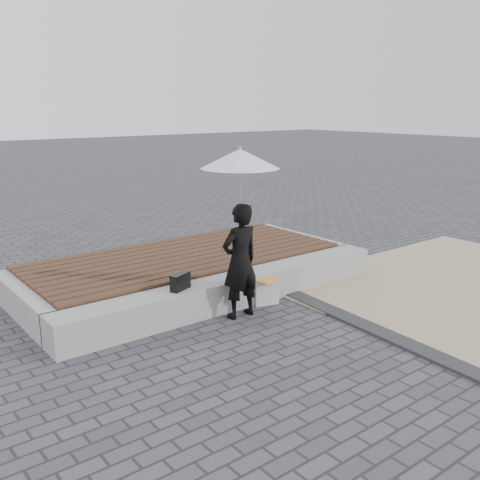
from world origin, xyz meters
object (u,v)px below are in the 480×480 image
object	(u,v)px
seating_ledge	(233,290)
canvas_tote	(266,292)
parasol	(240,159)
handbag	(180,282)
woman	(240,261)

from	to	relation	value
seating_ledge	canvas_tote	bearing A→B (deg)	-36.85
seating_ledge	parasol	bearing A→B (deg)	-116.36
parasol	handbag	world-z (taller)	parasol
parasol	canvas_tote	xyz separation A→B (m)	(0.54, 0.13, -1.82)
seating_ledge	handbag	bearing A→B (deg)	-177.55
seating_ledge	handbag	distance (m)	0.90
seating_ledge	canvas_tote	world-z (taller)	seating_ledge
seating_ledge	canvas_tote	size ratio (longest dim) A/B	14.45
woman	handbag	size ratio (longest dim) A/B	4.95
seating_ledge	canvas_tote	distance (m)	0.44
handbag	canvas_tote	bearing A→B (deg)	-31.80
seating_ledge	handbag	world-z (taller)	handbag
woman	parasol	world-z (taller)	parasol
seating_ledge	parasol	distance (m)	1.85
parasol	woman	bearing A→B (deg)	180.00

